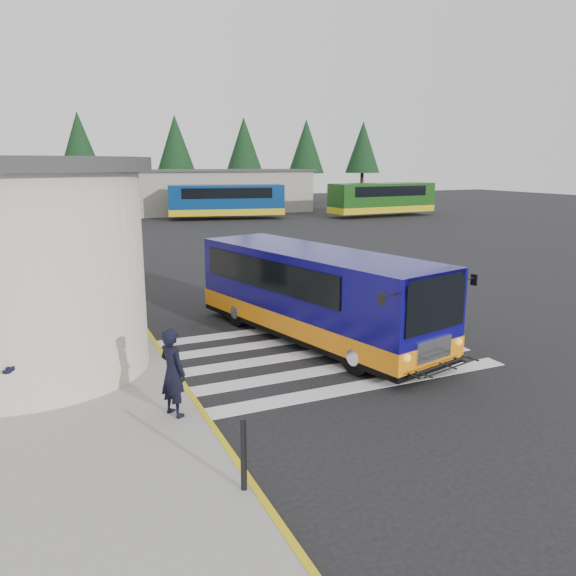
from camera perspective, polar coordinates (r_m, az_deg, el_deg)
name	(u,v)px	position (r m, az deg, el deg)	size (l,w,h in m)	color
ground	(313,343)	(15.50, 2.56, -5.57)	(140.00, 140.00, 0.00)	black
curb_strip	(138,320)	(17.98, -14.98, -3.16)	(0.12, 34.00, 0.16)	gold
crosswalk	(310,354)	(14.60, 2.21, -6.69)	(8.00, 5.35, 0.01)	silver
depot_building	(176,192)	(56.64, -11.32, 9.59)	(26.40, 8.40, 4.20)	gray
tree_line	(160,145)	(64.49, -12.89, 14.00)	(58.40, 4.40, 10.00)	black
transit_bus	(315,297)	(15.54, 2.78, -0.95)	(4.60, 9.09, 2.49)	#0D0865
pedestrian_a	(173,372)	(10.81, -11.63, -8.38)	(0.62, 0.41, 1.71)	black
pedestrian_b	(8,368)	(12.00, -26.56, -7.28)	(0.85, 0.66, 1.74)	black
bollard	(243,454)	(8.48, -4.54, -16.51)	(0.09, 0.09, 1.11)	black
far_bus_a	(226,200)	(49.95, -6.31, 8.88)	(10.32, 4.85, 2.57)	navy
far_bus_b	(382,198)	(52.99, 9.52, 9.03)	(10.29, 3.44, 2.62)	#174412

